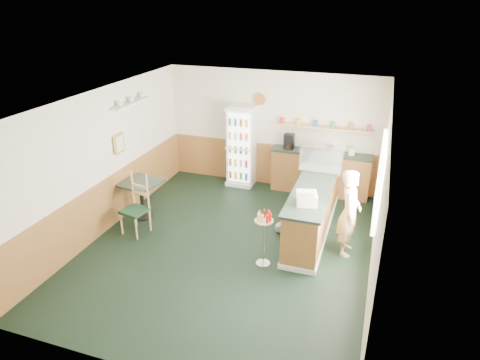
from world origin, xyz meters
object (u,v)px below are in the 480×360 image
at_px(shopkeeper, 349,213).
at_px(cafe_table, 141,192).
at_px(drinks_fridge, 241,146).
at_px(cafe_chair, 136,202).
at_px(display_case, 321,160).
at_px(condiment_stand, 264,231).
at_px(cash_register, 307,198).

distance_m(shopkeeper, cafe_table, 4.11).
height_order(drinks_fridge, cafe_chair, drinks_fridge).
relative_size(drinks_fridge, display_case, 2.32).
bearing_deg(condiment_stand, display_case, 73.69).
bearing_deg(cash_register, shopkeeper, 10.40).
bearing_deg(display_case, shopkeeper, -59.90).
xyz_separation_m(display_case, condiment_stand, (-0.59, -2.03, -0.59)).
bearing_deg(cafe_chair, display_case, 40.20).
height_order(display_case, cash_register, display_case).
height_order(display_case, condiment_stand, display_case).
xyz_separation_m(display_case, shopkeeper, (0.70, -1.21, -0.45)).
distance_m(display_case, cafe_chair, 3.68).
bearing_deg(shopkeeper, condiment_stand, 119.76).
distance_m(drinks_fridge, condiment_stand, 3.40).
relative_size(cash_register, shopkeeper, 0.22).
xyz_separation_m(cash_register, shopkeeper, (0.70, 0.32, -0.32)).
distance_m(condiment_stand, cafe_table, 2.93).
distance_m(condiment_stand, cafe_chair, 2.63).
bearing_deg(cafe_chair, condiment_stand, 5.12).
relative_size(display_case, shopkeeper, 0.52).
bearing_deg(drinks_fridge, condiment_stand, -65.12).
bearing_deg(display_case, cafe_chair, -151.84).
bearing_deg(cafe_table, drinks_fridge, 58.55).
distance_m(cash_register, condiment_stand, 0.90).
bearing_deg(cafe_table, shopkeeper, 0.02).
distance_m(drinks_fridge, cafe_table, 2.68).
height_order(display_case, cafe_table, display_case).
distance_m(display_case, condiment_stand, 2.19).
height_order(shopkeeper, cafe_table, shopkeeper).
height_order(shopkeeper, cafe_chair, shopkeeper).
height_order(cafe_table, cafe_chair, cafe_chair).
bearing_deg(condiment_stand, cafe_chair, 173.09).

